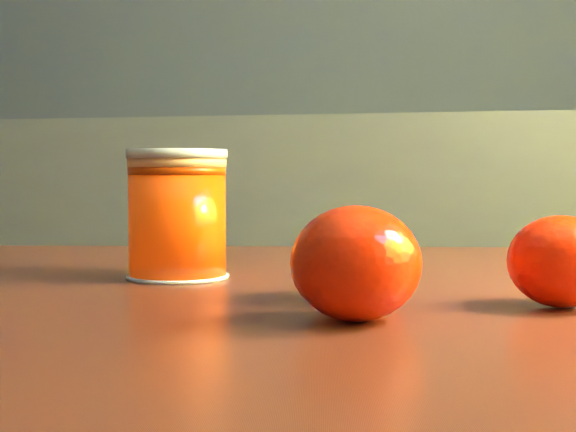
# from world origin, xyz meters

# --- Properties ---
(kitchen_counter) EXTENTS (3.15, 0.60, 0.90)m
(kitchen_counter) POSITION_xyz_m (0.00, 1.45, 0.45)
(kitchen_counter) COLOR #545459
(kitchen_counter) RESTS_ON ground
(table) EXTENTS (1.02, 0.80, 0.69)m
(table) POSITION_xyz_m (0.77, -0.03, 0.60)
(table) COLOR #5B2516
(table) RESTS_ON ground
(juice_glass) EXTENTS (0.08, 0.08, 0.10)m
(juice_glass) POSITION_xyz_m (0.63, -0.00, 0.74)
(juice_glass) COLOR #FF3E05
(juice_glass) RESTS_ON table
(orange_front) EXTENTS (0.08, 0.08, 0.06)m
(orange_front) POSITION_xyz_m (0.78, -0.08, 0.72)
(orange_front) COLOR #FF2605
(orange_front) RESTS_ON table
(orange_back) EXTENTS (0.07, 0.07, 0.06)m
(orange_back) POSITION_xyz_m (0.90, -0.08, 0.72)
(orange_back) COLOR #FF2605
(orange_back) RESTS_ON table
(orange_extra) EXTENTS (0.08, 0.08, 0.06)m
(orange_extra) POSITION_xyz_m (0.79, -0.15, 0.72)
(orange_extra) COLOR #FF2605
(orange_extra) RESTS_ON table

